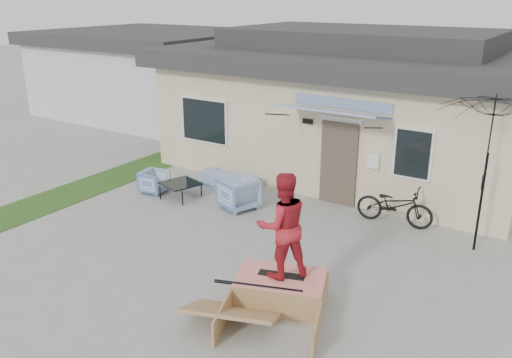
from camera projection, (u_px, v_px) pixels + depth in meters
The scene contains 13 objects.
ground at pixel (193, 264), 10.49m from camera, with size 90.00×90.00×0.00m, color gray.
grass_strip at pixel (94, 185), 14.76m from camera, with size 1.40×8.00×0.01m, color #254919.
house at pixel (359, 101), 16.16m from camera, with size 10.80×8.49×4.10m.
neighbor_house at pixel (152, 71), 23.21m from camera, with size 8.60×7.60×3.50m.
loveseat at pixel (230, 175), 14.53m from camera, with size 1.69×0.50×0.66m, color #2F5C9F.
armchair_left at pixel (154, 181), 14.13m from camera, with size 0.64×0.60×0.66m, color #2F5C9F.
armchair_right at pixel (238, 192), 13.06m from camera, with size 0.84×0.78×0.86m, color #2F5C9F.
coffee_table at pixel (181, 190), 13.79m from camera, with size 0.84×0.84×0.41m, color black.
bicycle at pixel (395, 201), 12.12m from camera, with size 0.61×1.76×1.12m, color black.
patio_umbrella at pixel (486, 170), 10.49m from camera, with size 2.57×2.44×2.20m.
skate_ramp at pixel (281, 290), 9.11m from camera, with size 1.49×1.98×0.50m, color olive, non-canonical shape.
skateboard at pixel (282, 274), 9.07m from camera, with size 0.80×0.20×0.05m, color black.
skater at pixel (283, 224), 8.75m from camera, with size 0.90×0.69×1.83m, color #B01F2A.
Camera 1 is at (6.15, -7.14, 5.07)m, focal length 37.40 mm.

